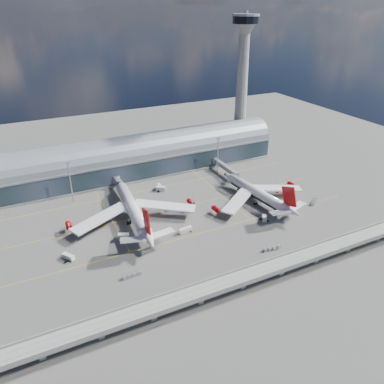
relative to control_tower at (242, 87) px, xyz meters
name	(u,v)px	position (x,y,z in m)	size (l,w,h in m)	color
ground	(187,226)	(-85.00, -83.00, -51.64)	(500.00, 500.00, 0.00)	#474744
taxi_lines	(171,208)	(-85.00, -60.89, -51.63)	(200.00, 80.12, 0.01)	gold
terminal	(139,158)	(-85.00, -5.01, -40.30)	(200.00, 30.00, 28.00)	#212F37
control_tower	(242,87)	(0.00, 0.00, 0.00)	(19.00, 19.00, 103.00)	gray
guideway	(243,278)	(-85.00, -138.00, -46.34)	(220.00, 8.50, 7.20)	gray
floodlight_mast_left	(70,181)	(-135.00, -28.00, -38.00)	(3.00, 0.70, 25.70)	gray
floodlight_mast_right	(218,154)	(-35.00, -28.00, -38.00)	(3.00, 0.70, 25.70)	gray
airliner_left	(134,211)	(-108.94, -66.18, -45.05)	(72.03, 75.70, 23.06)	white
airliner_right	(258,194)	(-34.98, -77.11, -46.22)	(63.01, 65.89, 20.90)	white
jet_bridge_left	(121,186)	(-105.25, -29.88, -46.46)	(4.40, 28.00, 7.25)	gray
jet_bridge_right	(224,166)	(-31.68, -31.82, -46.46)	(4.40, 32.00, 7.25)	gray
service_truck_0	(68,257)	(-147.53, -85.47, -50.27)	(5.26, 6.49, 2.65)	silver
service_truck_1	(124,237)	(-119.41, -80.88, -50.01)	(6.10, 4.33, 3.22)	silver
service_truck_2	(186,230)	(-88.42, -88.77, -50.23)	(7.66, 3.05, 2.70)	silver
service_truck_3	(264,219)	(-44.37, -97.25, -50.29)	(4.65, 5.72, 2.63)	silver
service_truck_4	(159,186)	(-81.73, -34.27, -50.22)	(2.69, 4.98, 2.81)	silver
service_truck_5	(161,189)	(-82.16, -37.76, -50.17)	(6.30, 4.92, 2.88)	silver
cargo_train_0	(132,275)	(-124.63, -110.72, -50.85)	(9.12, 1.96, 1.51)	gray
cargo_train_1	(272,248)	(-57.28, -121.34, -50.80)	(9.79, 2.70, 1.61)	gray
cargo_train_2	(314,202)	(-5.23, -93.27, -50.80)	(8.94, 6.55, 1.61)	gray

